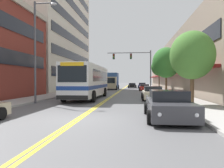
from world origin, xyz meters
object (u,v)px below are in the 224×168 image
at_px(car_red_parked_right_mid, 145,88).
at_px(car_black_moving_lead, 132,86).
at_px(street_lamp_left_near, 38,44).
at_px(street_tree_right_far, 159,67).
at_px(car_navy_parked_right_end, 142,86).
at_px(street_tree_right_near, 192,55).
at_px(city_bus, 88,80).
at_px(fire_hydrant, 170,94).
at_px(traffic_signal_mast, 136,62).
at_px(box_truck, 112,81).
at_px(car_dark_grey_parked_right_foreground, 169,106).
at_px(car_charcoal_parked_left_near, 101,86).
at_px(car_champagne_parked_right_far, 153,93).
at_px(car_white_parked_left_mid, 90,88).
at_px(street_tree_right_mid, 166,63).

xyz_separation_m(car_red_parked_right_mid, car_black_moving_lead, (-2.40, 13.41, 0.02)).
relative_size(street_lamp_left_near, street_tree_right_far, 1.47).
xyz_separation_m(car_navy_parked_right_end, car_black_moving_lead, (-2.34, 1.38, -0.03)).
bearing_deg(car_black_moving_lead, street_tree_right_near, -82.74).
height_order(city_bus, fire_hydrant, city_bus).
distance_m(car_black_moving_lead, street_lamp_left_near, 37.28).
distance_m(car_black_moving_lead, traffic_signal_mast, 16.89).
distance_m(car_black_moving_lead, street_tree_right_near, 37.59).
xyz_separation_m(box_truck, street_tree_right_far, (8.95, -6.25, 2.43)).
bearing_deg(car_dark_grey_parked_right_foreground, fire_hydrant, 80.82).
height_order(car_red_parked_right_mid, car_black_moving_lead, car_black_moving_lead).
relative_size(city_bus, traffic_signal_mast, 1.53).
bearing_deg(city_bus, car_black_moving_lead, 82.71).
bearing_deg(car_charcoal_parked_left_near, street_tree_right_far, -24.69).
bearing_deg(car_red_parked_right_mid, car_dark_grey_parked_right_foreground, -90.16).
distance_m(car_champagne_parked_right_far, car_navy_parked_right_end, 30.87).
bearing_deg(car_white_parked_left_mid, car_dark_grey_parked_right_foreground, -69.38).
relative_size(city_bus, box_truck, 1.70).
bearing_deg(car_black_moving_lead, box_truck, -115.83).
bearing_deg(car_charcoal_parked_left_near, traffic_signal_mast, -43.39).
bearing_deg(street_tree_right_mid, box_truck, 118.84).
bearing_deg(street_tree_right_mid, car_white_parked_left_mid, 155.45).
height_order(car_dark_grey_parked_right_foreground, box_truck, box_truck).
bearing_deg(street_tree_right_mid, car_dark_grey_parked_right_foreground, -97.48).
bearing_deg(street_tree_right_mid, street_tree_right_near, -89.77).
bearing_deg(car_white_parked_left_mid, car_champagne_parked_right_far, -55.72).
bearing_deg(street_tree_right_far, box_truck, 145.09).
xyz_separation_m(car_champagne_parked_right_far, traffic_signal_mast, (-1.58, 15.95, 4.31)).
height_order(car_champagne_parked_right_far, box_truck, box_truck).
xyz_separation_m(box_truck, street_lamp_left_near, (-2.87, -27.87, 3.06)).
height_order(car_white_parked_left_mid, traffic_signal_mast, traffic_signal_mast).
height_order(city_bus, traffic_signal_mast, traffic_signal_mast).
distance_m(car_charcoal_parked_left_near, car_navy_parked_right_end, 11.91).
bearing_deg(fire_hydrant, car_charcoal_parked_left_near, 114.62).
distance_m(street_tree_right_mid, street_tree_right_far, 9.74).
relative_size(car_dark_grey_parked_right_foreground, box_truck, 0.71).
xyz_separation_m(car_dark_grey_parked_right_foreground, car_red_parked_right_mid, (0.08, 29.07, -0.08)).
bearing_deg(car_white_parked_left_mid, fire_hydrant, -50.44).
bearing_deg(car_charcoal_parked_left_near, car_dark_grey_parked_right_foreground, -75.41).
xyz_separation_m(car_red_parked_right_mid, traffic_signal_mast, (-1.61, -2.90, 4.36)).
bearing_deg(street_lamp_left_near, car_red_parked_right_mid, 67.75).
relative_size(car_charcoal_parked_left_near, car_dark_grey_parked_right_foreground, 1.03).
bearing_deg(car_charcoal_parked_left_near, street_lamp_left_near, -91.68).
height_order(box_truck, street_tree_right_near, street_tree_right_near).
distance_m(car_navy_parked_right_end, car_black_moving_lead, 2.72).
xyz_separation_m(city_bus, car_black_moving_lead, (4.01, 31.34, -1.27)).
bearing_deg(car_white_parked_left_mid, street_tree_right_mid, -24.55).
bearing_deg(car_black_moving_lead, car_navy_parked_right_end, -30.58).
relative_size(city_bus, car_dark_grey_parked_right_foreground, 2.38).
relative_size(car_dark_grey_parked_right_foreground, street_lamp_left_near, 0.58).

